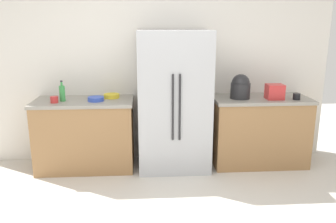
% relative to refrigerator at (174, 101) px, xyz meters
% --- Properties ---
extents(kitchen_back_panel, '(4.68, 0.10, 2.76)m').
position_rel_refrigerator_xyz_m(kitchen_back_panel, '(-0.25, 0.39, 0.52)').
color(kitchen_back_panel, silver).
rests_on(kitchen_back_panel, ground_plane).
extents(counter_left, '(1.21, 0.62, 0.89)m').
position_rel_refrigerator_xyz_m(counter_left, '(-1.11, 0.04, -0.42)').
color(counter_left, '#9E7247').
rests_on(counter_left, ground_plane).
extents(counter_right, '(1.22, 0.62, 0.89)m').
position_rel_refrigerator_xyz_m(counter_right, '(1.12, 0.04, -0.42)').
color(counter_right, '#9E7247').
rests_on(counter_right, ground_plane).
extents(refrigerator, '(0.88, 0.67, 1.72)m').
position_rel_refrigerator_xyz_m(refrigerator, '(0.00, 0.00, 0.00)').
color(refrigerator, '#B7BABF').
rests_on(refrigerator, ground_plane).
extents(toaster, '(0.21, 0.17, 0.19)m').
position_rel_refrigerator_xyz_m(toaster, '(1.25, -0.06, 0.12)').
color(toaster, red).
rests_on(toaster, counter_right).
extents(rice_cooker, '(0.24, 0.24, 0.31)m').
position_rel_refrigerator_xyz_m(rice_cooker, '(0.83, 0.01, 0.17)').
color(rice_cooker, '#262628').
rests_on(rice_cooker, counter_right).
extents(bottle_a, '(0.07, 0.07, 0.25)m').
position_rel_refrigerator_xyz_m(bottle_a, '(-1.35, -0.00, 0.12)').
color(bottle_a, green).
rests_on(bottle_a, counter_left).
extents(cup_a, '(0.09, 0.09, 0.08)m').
position_rel_refrigerator_xyz_m(cup_a, '(1.51, -0.12, 0.06)').
color(cup_a, black).
rests_on(cup_a, counter_right).
extents(cup_b, '(0.09, 0.09, 0.08)m').
position_rel_refrigerator_xyz_m(cup_b, '(-1.43, -0.08, 0.06)').
color(cup_b, red).
rests_on(cup_b, counter_left).
extents(bowl_a, '(0.19, 0.19, 0.05)m').
position_rel_refrigerator_xyz_m(bowl_a, '(-0.95, -0.02, 0.05)').
color(bowl_a, blue).
rests_on(bowl_a, counter_left).
extents(bowl_b, '(0.20, 0.20, 0.05)m').
position_rel_refrigerator_xyz_m(bowl_b, '(-0.78, 0.15, 0.05)').
color(bowl_b, yellow).
rests_on(bowl_b, counter_left).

